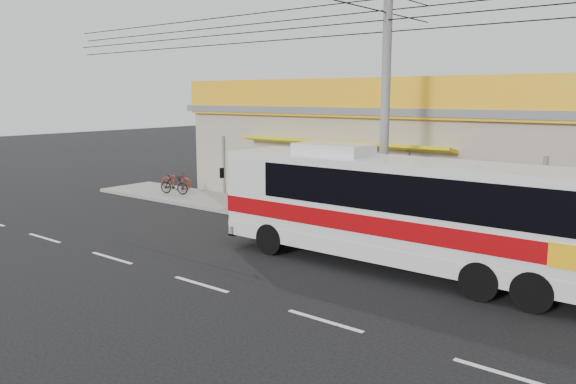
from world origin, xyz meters
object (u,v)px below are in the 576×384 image
at_px(coach_bus, 408,206).
at_px(utility_pole, 388,13).
at_px(motorbike_red, 176,180).
at_px(motorbike_dark, 174,184).

distance_m(coach_bus, utility_pole, 6.42).
bearing_deg(utility_pole, motorbike_red, 168.67).
distance_m(coach_bus, motorbike_dark, 15.00).
bearing_deg(motorbike_red, coach_bus, -125.20).
relative_size(motorbike_red, motorbike_dark, 1.12).
bearing_deg(motorbike_dark, utility_pole, -111.36).
xyz_separation_m(coach_bus, utility_pole, (-2.01, 2.20, 5.69)).
distance_m(motorbike_dark, utility_pole, 14.34).
bearing_deg(motorbike_red, utility_pole, -119.03).
relative_size(motorbike_dark, utility_pole, 0.05).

